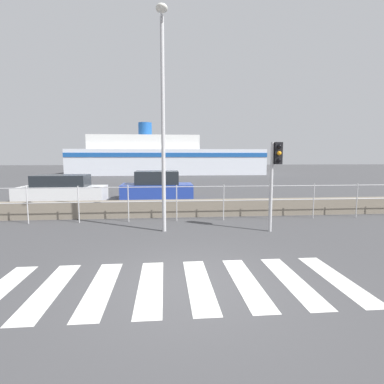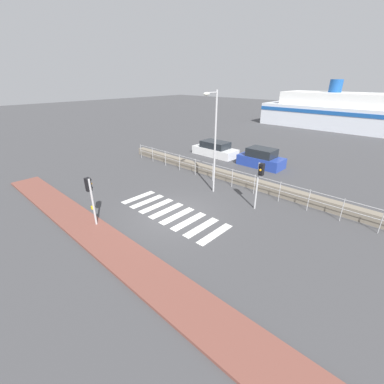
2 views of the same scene
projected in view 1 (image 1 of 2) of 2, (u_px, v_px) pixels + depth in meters
The scene contains 9 objects.
ground_plane at pixel (189, 284), 5.59m from camera, with size 160.00×160.00×0.00m, color #424244.
crosswalk at pixel (175, 285), 5.56m from camera, with size 6.75×2.40×0.01m.
seawall at pixel (176, 208), 11.93m from camera, with size 23.43×0.55×0.64m.
harbor_fence at pixel (177, 198), 11.00m from camera, with size 21.13×0.04×1.34m.
traffic_light_far at pixel (275, 166), 9.31m from camera, with size 0.34×0.32×2.81m.
streetlamp at pixel (163, 102), 8.88m from camera, with size 0.32×1.21×6.46m.
ferry_boat at pixel (163, 158), 41.04m from camera, with size 25.14×8.44×6.89m.
parked_car_white at pixel (62, 190), 16.02m from camera, with size 4.50×1.88×1.39m.
parked_car_blue at pixel (157, 187), 16.47m from camera, with size 3.86×1.86×1.58m.
Camera 1 is at (-0.42, -5.33, 2.38)m, focal length 28.00 mm.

